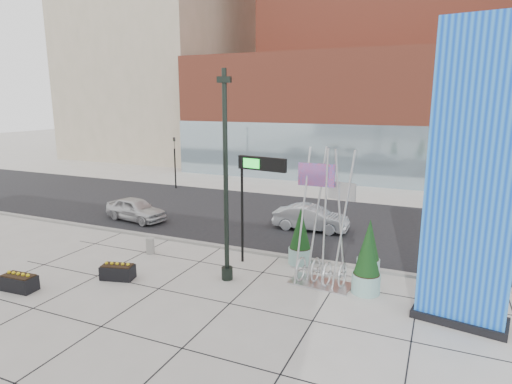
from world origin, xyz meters
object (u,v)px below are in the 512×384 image
at_px(overhead_street_sign, 259,172).
at_px(car_silver_mid, 311,218).
at_px(car_white_west, 136,209).
at_px(blue_pylon, 474,184).
at_px(public_art_sculpture, 322,250).
at_px(concrete_bollard, 150,246).
at_px(lamp_post, 226,198).

distance_m(overhead_street_sign, car_silver_mid, 6.65).
bearing_deg(car_white_west, blue_pylon, -98.07).
relative_size(public_art_sculpture, overhead_street_sign, 1.13).
xyz_separation_m(overhead_street_sign, car_white_west, (-9.35, 3.41, -3.37)).
xyz_separation_m(concrete_bollard, car_silver_mid, (5.77, 6.50, 0.29)).
xyz_separation_m(blue_pylon, car_white_west, (-17.16, 5.35, -3.83)).
xyz_separation_m(blue_pylon, concrete_bollard, (-12.96, 1.14, -4.12)).
height_order(public_art_sculpture, car_white_west, public_art_sculpture).
bearing_deg(overhead_street_sign, public_art_sculpture, -8.53).
relative_size(blue_pylon, car_silver_mid, 2.30).
bearing_deg(blue_pylon, car_silver_mid, 142.89).
distance_m(blue_pylon, car_white_west, 18.38).
bearing_deg(lamp_post, public_art_sculpture, 15.94).
distance_m(lamp_post, public_art_sculpture, 4.16).
xyz_separation_m(public_art_sculpture, concrete_bollard, (-8.16, 0.16, -1.02)).
height_order(overhead_street_sign, car_silver_mid, overhead_street_sign).
distance_m(concrete_bollard, overhead_street_sign, 6.36).
height_order(lamp_post, car_white_west, lamp_post).
bearing_deg(public_art_sculpture, blue_pylon, -6.37).
relative_size(concrete_bollard, car_white_west, 0.19).
distance_m(public_art_sculpture, overhead_street_sign, 4.12).
distance_m(blue_pylon, public_art_sculpture, 5.79).
height_order(blue_pylon, car_silver_mid, blue_pylon).
bearing_deg(car_silver_mid, overhead_street_sign, 171.92).
bearing_deg(car_white_west, public_art_sculpture, -100.21).
bearing_deg(concrete_bollard, lamp_post, -14.31).
height_order(concrete_bollard, car_white_west, car_white_west).
height_order(blue_pylon, concrete_bollard, blue_pylon).
xyz_separation_m(lamp_post, public_art_sculpture, (3.56, 1.02, -1.91)).
bearing_deg(public_art_sculpture, overhead_street_sign, 167.59).
xyz_separation_m(blue_pylon, car_silver_mid, (-7.19, 7.64, -3.83)).
xyz_separation_m(public_art_sculpture, car_silver_mid, (-2.39, 6.66, -0.73)).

